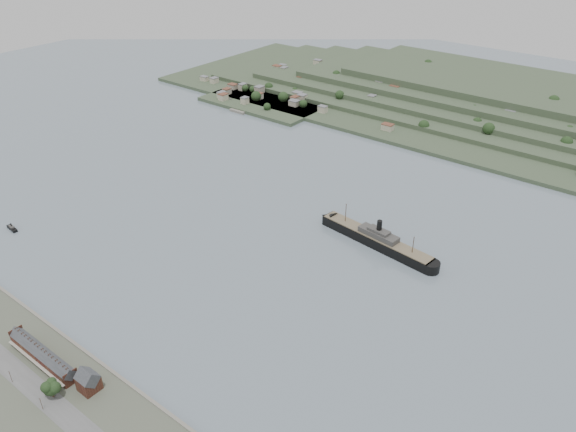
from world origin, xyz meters
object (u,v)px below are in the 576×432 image
Objects in this scene: terrace_row at (43,355)px; steamship at (373,238)px; tugboat at (12,228)px; gabled_building at (88,381)px; fig_tree at (50,388)px.

terrace_row is 0.51× the size of steamship.
steamship is at bearing 34.21° from tugboat.
gabled_building is at bearing 6.12° from terrace_row.
terrace_row is 165.73m from tugboat.
terrace_row is 3.95× the size of gabled_building.
gabled_building is (37.50, 4.02, 1.34)m from terrace_row.
tugboat is (-190.16, 60.27, -6.78)m from gabled_building.
steamship is (80.77, 222.98, -2.01)m from terrace_row.
steamship reaches higher than fig_tree.
steamship is at bearing 77.07° from fig_tree.
gabled_building is 199.59m from tugboat.
tugboat is 195.03m from fig_tree.
gabled_building reaches higher than fig_tree.
steamship is 9.34× the size of fig_tree.
fig_tree is at bearing -22.82° from tugboat.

